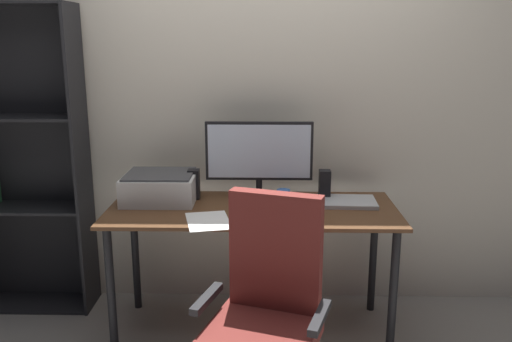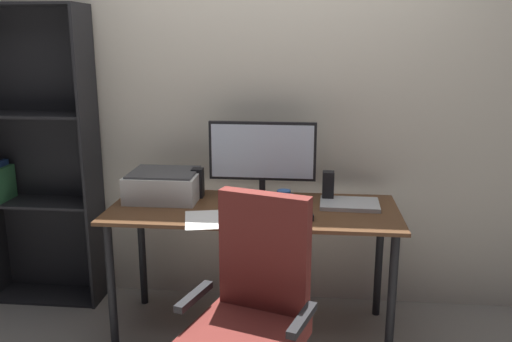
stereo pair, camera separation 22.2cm
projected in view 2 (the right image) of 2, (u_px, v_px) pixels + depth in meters
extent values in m
plane|color=gray|center=(253.00, 330.00, 3.09)|extent=(12.00, 12.00, 0.00)
cube|color=beige|center=(262.00, 95.00, 3.25)|extent=(6.40, 0.10, 2.60)
cube|color=#56351E|center=(253.00, 210.00, 2.91)|extent=(1.57, 0.65, 0.02)
cylinder|color=black|center=(111.00, 287.00, 2.82)|extent=(0.04, 0.04, 0.72)
cylinder|color=black|center=(392.00, 301.00, 2.68)|extent=(0.04, 0.04, 0.72)
cylinder|color=black|center=(142.00, 250.00, 3.33)|extent=(0.04, 0.04, 0.72)
cylinder|color=black|center=(379.00, 259.00, 3.19)|extent=(0.04, 0.04, 0.72)
cylinder|color=black|center=(262.00, 197.00, 3.08)|extent=(0.20, 0.20, 0.01)
cylinder|color=black|center=(262.00, 188.00, 3.07)|extent=(0.04, 0.04, 0.10)
cube|color=black|center=(262.00, 151.00, 3.02)|extent=(0.61, 0.03, 0.33)
cube|color=silver|center=(262.00, 152.00, 3.00)|extent=(0.58, 0.01, 0.30)
cube|color=#B7BABC|center=(258.00, 216.00, 2.75)|extent=(0.29, 0.12, 0.02)
cube|color=black|center=(307.00, 215.00, 2.74)|extent=(0.07, 0.10, 0.03)
cylinder|color=#285193|center=(284.00, 200.00, 2.87)|extent=(0.07, 0.07, 0.11)
cube|color=#285193|center=(292.00, 199.00, 2.86)|extent=(0.02, 0.01, 0.06)
cube|color=#B7BABC|center=(349.00, 204.00, 2.94)|extent=(0.33, 0.24, 0.02)
cube|color=black|center=(198.00, 183.00, 3.09)|extent=(0.06, 0.07, 0.17)
cube|color=black|center=(328.00, 186.00, 3.02)|extent=(0.06, 0.07, 0.17)
cube|color=silver|center=(164.00, 186.00, 3.06)|extent=(0.40, 0.34, 0.15)
cube|color=#424244|center=(164.00, 172.00, 3.05)|extent=(0.37, 0.31, 0.01)
cube|color=white|center=(206.00, 220.00, 2.72)|extent=(0.27, 0.34, 0.00)
cube|color=maroon|center=(244.00, 339.00, 2.17)|extent=(0.55, 0.55, 0.08)
cube|color=maroon|center=(264.00, 252.00, 2.29)|extent=(0.40, 0.19, 0.52)
cube|color=#232326|center=(194.00, 296.00, 2.25)|extent=(0.12, 0.26, 0.03)
cube|color=#232326|center=(302.00, 320.00, 2.07)|extent=(0.12, 0.26, 0.03)
cube|color=black|center=(92.00, 161.00, 3.24)|extent=(0.02, 0.28, 1.83)
cube|color=black|center=(48.00, 155.00, 3.41)|extent=(0.71, 0.01, 1.83)
cube|color=black|center=(51.00, 295.00, 3.50)|extent=(0.67, 0.26, 0.02)
cube|color=black|center=(41.00, 202.00, 3.34)|extent=(0.67, 0.26, 0.02)
cube|color=black|center=(33.00, 115.00, 3.21)|extent=(0.67, 0.26, 0.02)
cube|color=black|center=(22.00, 4.00, 3.06)|extent=(0.67, 0.26, 0.02)
cube|color=#337242|center=(4.00, 184.00, 3.33)|extent=(0.03, 0.22, 0.21)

